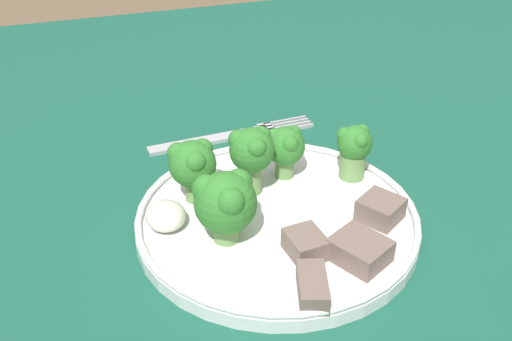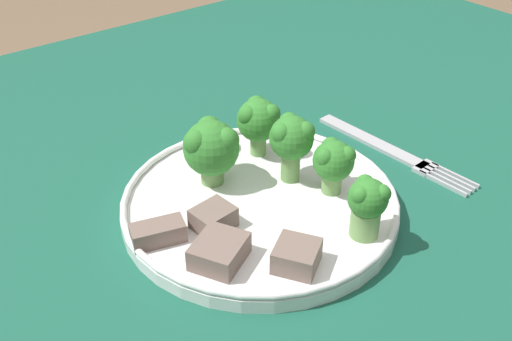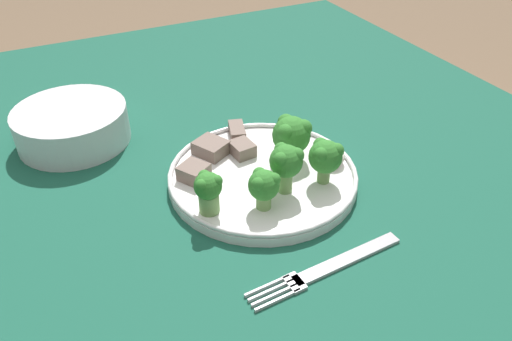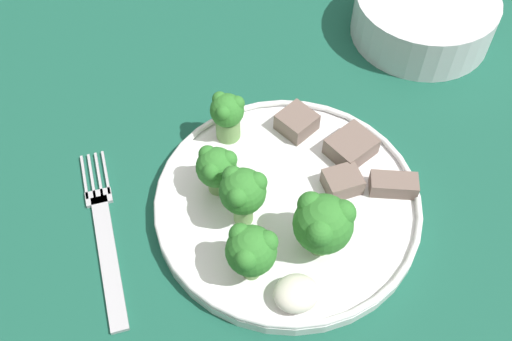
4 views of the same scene
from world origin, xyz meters
name	(u,v)px [view 2 (image 2 of 4)]	position (x,y,z in m)	size (l,w,h in m)	color
dinner_plate	(260,203)	(0.01, -0.10, 0.79)	(0.24, 0.24, 0.02)	white
fork	(391,151)	(-0.15, -0.09, 0.78)	(0.03, 0.19, 0.00)	#B2B2B7
broccoli_floret_near_rim_left	(258,120)	(-0.04, -0.16, 0.83)	(0.04, 0.04, 0.06)	#709E56
broccoli_floret_center_left	(211,147)	(0.03, -0.14, 0.83)	(0.05, 0.05, 0.06)	#709E56
broccoli_floret_back_left	(367,203)	(-0.03, -0.01, 0.82)	(0.03, 0.03, 0.05)	#709E56
broccoli_floret_front_left	(333,161)	(-0.05, -0.07, 0.82)	(0.04, 0.04, 0.05)	#709E56
broccoli_floret_center_back	(291,139)	(-0.03, -0.10, 0.83)	(0.04, 0.04, 0.06)	#709E56
meat_slice_front_slice	(213,218)	(0.06, -0.09, 0.80)	(0.03, 0.03, 0.02)	#756056
meat_slice_middle_slice	(297,256)	(0.04, -0.01, 0.80)	(0.04, 0.04, 0.02)	#756056
meat_slice_rear_slice	(219,251)	(0.08, -0.06, 0.80)	(0.05, 0.05, 0.02)	#756056
meat_slice_edge_slice	(158,233)	(0.11, -0.10, 0.80)	(0.05, 0.03, 0.02)	#756056
sauce_dollop	(214,141)	(-0.01, -0.19, 0.80)	(0.04, 0.03, 0.02)	silver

